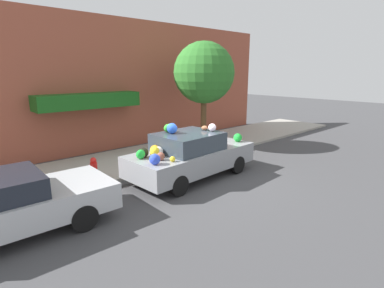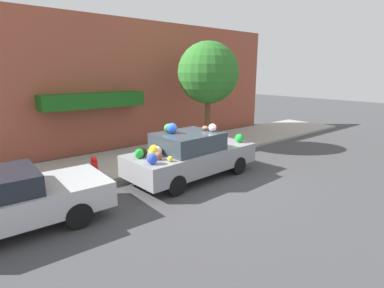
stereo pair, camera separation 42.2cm
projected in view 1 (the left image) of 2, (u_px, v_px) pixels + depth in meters
ground_plane at (192, 176)px, 9.50m from camera, size 60.00×60.00×0.00m
sidewalk_curb at (144, 157)px, 11.43m from camera, size 24.00×3.20×0.11m
building_facade at (110, 86)px, 12.36m from camera, size 18.00×1.20×5.40m
street_tree at (204, 73)px, 12.27m from camera, size 2.52×2.52×4.35m
fire_hydrant at (94, 169)px, 8.81m from camera, size 0.20×0.20×0.70m
art_car at (190, 155)px, 9.27m from camera, size 4.27×1.95×1.75m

